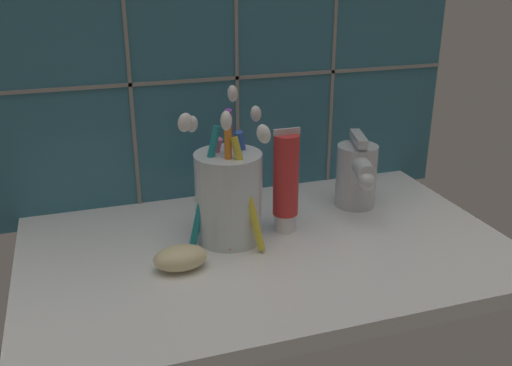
{
  "coord_description": "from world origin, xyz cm",
  "views": [
    {
      "loc": [
        -21.08,
        -59.3,
        35.39
      ],
      "look_at": [
        -1.11,
        1.33,
        9.91
      ],
      "focal_mm": 40.0,
      "sensor_mm": 36.0,
      "label": 1
    }
  ],
  "objects_px": {
    "sink_faucet": "(357,174)",
    "soap_bar": "(181,258)",
    "toothpaste_tube": "(286,181)",
    "toothbrush_cup": "(229,193)"
  },
  "relations": [
    {
      "from": "toothpaste_tube",
      "to": "soap_bar",
      "type": "height_order",
      "value": "toothpaste_tube"
    },
    {
      "from": "toothbrush_cup",
      "to": "sink_faucet",
      "type": "distance_m",
      "value": 0.2
    },
    {
      "from": "toothpaste_tube",
      "to": "sink_faucet",
      "type": "height_order",
      "value": "toothpaste_tube"
    },
    {
      "from": "toothbrush_cup",
      "to": "soap_bar",
      "type": "height_order",
      "value": "toothbrush_cup"
    },
    {
      "from": "toothpaste_tube",
      "to": "sink_faucet",
      "type": "distance_m",
      "value": 0.13
    },
    {
      "from": "toothbrush_cup",
      "to": "sink_faucet",
      "type": "height_order",
      "value": "toothbrush_cup"
    },
    {
      "from": "toothpaste_tube",
      "to": "sink_faucet",
      "type": "xyz_separation_m",
      "value": [
        0.12,
        0.04,
        -0.02
      ]
    },
    {
      "from": "sink_faucet",
      "to": "soap_bar",
      "type": "bearing_deg",
      "value": -54.54
    },
    {
      "from": "sink_faucet",
      "to": "soap_bar",
      "type": "relative_size",
      "value": 1.69
    },
    {
      "from": "toothbrush_cup",
      "to": "toothpaste_tube",
      "type": "distance_m",
      "value": 0.08
    }
  ]
}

